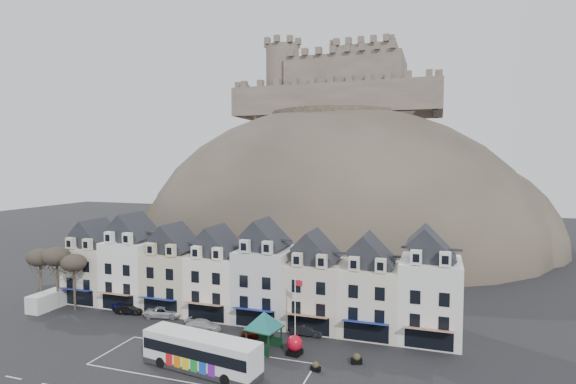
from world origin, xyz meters
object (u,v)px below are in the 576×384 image
object	(u,v)px
red_buoy	(295,345)
car_charcoal	(307,330)
car_navy	(124,307)
car_maroon	(258,332)
white_van	(47,301)
car_silver	(164,312)
flagpole	(296,305)
car_white	(203,325)
bus_shelter	(264,320)
bus	(201,351)
car_black	(129,309)

from	to	relation	value
red_buoy	car_charcoal	distance (m)	5.60
car_navy	car_maroon	bearing A→B (deg)	-83.92
white_van	car_silver	bearing A→B (deg)	7.82
car_navy	car_silver	xyz separation A→B (m)	(6.40, 0.00, 0.03)
flagpole	car_white	bearing A→B (deg)	-177.68
flagpole	bus_shelter	bearing A→B (deg)	-125.93
bus	car_navy	size ratio (longest dim) A/B	3.27
car_silver	car_charcoal	bearing A→B (deg)	-104.04
bus	car_maroon	world-z (taller)	bus
flagpole	car_silver	world-z (taller)	flagpole
car_white	red_buoy	bearing A→B (deg)	-105.53
white_van	car_navy	size ratio (longest dim) A/B	1.32
car_maroon	bus	bearing A→B (deg)	153.45
red_buoy	car_silver	bearing A→B (deg)	164.33
white_van	car_navy	xyz separation A→B (m)	(10.96, 2.50, -0.52)
red_buoy	bus	bearing A→B (deg)	-139.87
car_navy	car_charcoal	size ratio (longest dim) A/B	1.00
bus	car_charcoal	bearing A→B (deg)	67.27
white_van	car_maroon	size ratio (longest dim) A/B	1.41
car_navy	bus	bearing A→B (deg)	-109.67
bus	flagpole	bearing A→B (deg)	65.15
white_van	car_white	size ratio (longest dim) A/B	1.17
bus	car_black	xyz separation A→B (m)	(-17.51, 11.53, -1.35)
car_navy	car_charcoal	xyz separation A→B (m)	(26.00, 0.00, -0.02)
red_buoy	car_silver	distance (m)	20.66
car_black	car_charcoal	xyz separation A→B (m)	(24.80, 0.44, 0.04)
bus_shelter	flagpole	xyz separation A→B (m)	(2.52, 3.48, 0.87)
car_navy	car_white	distance (m)	13.82
car_black	car_silver	world-z (taller)	car_silver
car_silver	car_charcoal	distance (m)	19.60
flagpole	car_navy	bearing A→B (deg)	175.42
white_van	car_white	bearing A→B (deg)	-0.37
car_black	car_maroon	distance (m)	19.71
car_black	car_white	size ratio (longest dim) A/B	0.84
car_silver	red_buoy	bearing A→B (deg)	-119.71
car_black	white_van	bearing A→B (deg)	91.49
bus_shelter	flagpole	distance (m)	4.38
bus	car_white	xyz separation A→B (m)	(-5.12, 9.47, -1.32)
car_navy	red_buoy	bearing A→B (deg)	-89.06
bus_shelter	car_black	bearing A→B (deg)	176.90
car_silver	car_maroon	distance (m)	14.62
bus	flagpole	size ratio (longest dim) A/B	1.75
bus	car_maroon	size ratio (longest dim) A/B	3.50
car_white	car_maroon	size ratio (longest dim) A/B	1.20
bus_shelter	car_navy	size ratio (longest dim) A/B	1.69
car_silver	car_maroon	size ratio (longest dim) A/B	1.34
white_van	car_charcoal	world-z (taller)	white_van
flagpole	car_maroon	size ratio (longest dim) A/B	2.00
bus	bus_shelter	size ratio (longest dim) A/B	1.93
car_black	car_white	bearing A→B (deg)	-107.57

